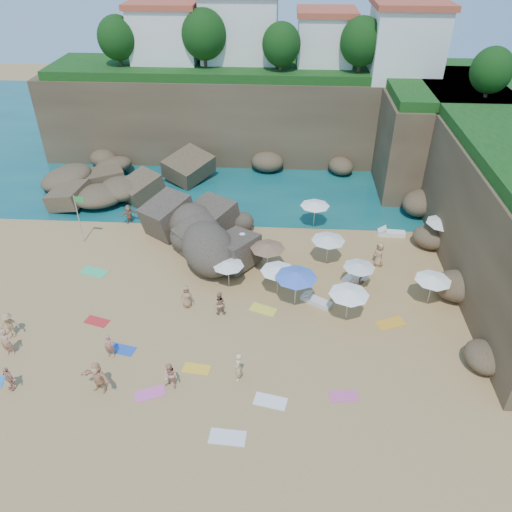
# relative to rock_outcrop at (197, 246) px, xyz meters

# --- Properties ---
(ground) EXTENTS (120.00, 120.00, 0.00)m
(ground) POSITION_rel_rock_outcrop_xyz_m (2.66, -6.90, 0.00)
(ground) COLOR tan
(ground) RESTS_ON ground
(seawater) EXTENTS (120.00, 120.00, 0.00)m
(seawater) POSITION_rel_rock_outcrop_xyz_m (2.66, 23.10, 0.00)
(seawater) COLOR #0C4751
(seawater) RESTS_ON ground
(cliff_back) EXTENTS (44.00, 8.00, 8.00)m
(cliff_back) POSITION_rel_rock_outcrop_xyz_m (4.66, 18.10, 4.00)
(cliff_back) COLOR brown
(cliff_back) RESTS_ON ground
(cliff_right) EXTENTS (8.00, 30.00, 8.00)m
(cliff_right) POSITION_rel_rock_outcrop_xyz_m (21.66, 1.10, 4.00)
(cliff_right) COLOR brown
(cliff_right) RESTS_ON ground
(cliff_corner) EXTENTS (10.00, 12.00, 8.00)m
(cliff_corner) POSITION_rel_rock_outcrop_xyz_m (19.66, 13.10, 4.00)
(cliff_corner) COLOR brown
(cliff_corner) RESTS_ON ground
(rock_promontory) EXTENTS (12.00, 7.00, 2.00)m
(rock_promontory) POSITION_rel_rock_outcrop_xyz_m (-8.34, 9.10, 0.00)
(rock_promontory) COLOR brown
(rock_promontory) RESTS_ON ground
(clifftop_buildings) EXTENTS (28.48, 9.48, 7.00)m
(clifftop_buildings) POSITION_rel_rock_outcrop_xyz_m (5.62, 18.90, 11.24)
(clifftop_buildings) COLOR white
(clifftop_buildings) RESTS_ON cliff_back
(clifftop_trees) EXTENTS (35.60, 23.82, 4.40)m
(clifftop_trees) POSITION_rel_rock_outcrop_xyz_m (7.44, 12.62, 11.26)
(clifftop_trees) COLOR #11380F
(clifftop_trees) RESTS_ON ground
(marina_masts) EXTENTS (3.10, 0.10, 6.00)m
(marina_masts) POSITION_rel_rock_outcrop_xyz_m (-13.84, 23.10, 3.00)
(marina_masts) COLOR white
(marina_masts) RESTS_ON ground
(rock_outcrop) EXTENTS (8.54, 7.24, 2.95)m
(rock_outcrop) POSITION_rel_rock_outcrop_xyz_m (0.00, 0.00, 0.00)
(rock_outcrop) COLOR brown
(rock_outcrop) RESTS_ON ground
(flag_pole) EXTENTS (0.77, 0.12, 3.95)m
(flag_pole) POSITION_rel_rock_outcrop_xyz_m (-8.53, 0.09, 2.52)
(flag_pole) COLOR silver
(flag_pole) RESTS_ON ground
(parasol_0) EXTENTS (2.29, 2.29, 2.16)m
(parasol_0) POSITION_rel_rock_outcrop_xyz_m (8.79, 3.57, 1.99)
(parasol_0) COLOR silver
(parasol_0) RESTS_ON ground
(parasol_1) EXTENTS (2.37, 2.37, 2.24)m
(parasol_1) POSITION_rel_rock_outcrop_xyz_m (3.58, -1.54, 2.06)
(parasol_1) COLOR silver
(parasol_1) RESTS_ON ground
(parasol_2) EXTENTS (2.36, 2.36, 2.24)m
(parasol_2) POSITION_rel_rock_outcrop_xyz_m (9.52, -1.49, 2.05)
(parasol_2) COLOR silver
(parasol_2) RESTS_ON ground
(parasol_3) EXTENTS (2.63, 2.63, 2.49)m
(parasol_3) POSITION_rel_rock_outcrop_xyz_m (17.99, 0.98, 2.29)
(parasol_3) COLOR silver
(parasol_3) RESTS_ON ground
(parasol_5) EXTENTS (2.25, 2.25, 2.13)m
(parasol_5) POSITION_rel_rock_outcrop_xyz_m (6.13, -5.16, 1.95)
(parasol_5) COLOR silver
(parasol_5) RESTS_ON ground
(parasol_6) EXTENTS (2.39, 2.39, 2.26)m
(parasol_6) POSITION_rel_rock_outcrop_xyz_m (5.38, -2.77, 2.07)
(parasol_6) COLOR silver
(parasol_6) RESTS_ON ground
(parasol_7) EXTENTS (2.27, 2.27, 2.15)m
(parasol_7) POSITION_rel_rock_outcrop_xyz_m (15.74, -5.57, 1.97)
(parasol_7) COLOR silver
(parasol_7) RESTS_ON ground
(parasol_8) EXTENTS (2.42, 2.42, 2.29)m
(parasol_8) POSITION_rel_rock_outcrop_xyz_m (10.40, -7.45, 2.10)
(parasol_8) COLOR silver
(parasol_8) RESTS_ON ground
(parasol_9) EXTENTS (2.07, 2.07, 1.96)m
(parasol_9) POSITION_rel_rock_outcrop_xyz_m (2.90, -4.60, 1.80)
(parasol_9) COLOR silver
(parasol_9) RESTS_ON ground
(parasol_10) EXTENTS (2.64, 2.64, 2.50)m
(parasol_10) POSITION_rel_rock_outcrop_xyz_m (7.27, -6.19, 2.29)
(parasol_10) COLOR silver
(parasol_10) RESTS_ON ground
(parasol_11) EXTENTS (2.09, 2.09, 1.97)m
(parasol_11) POSITION_rel_rock_outcrop_xyz_m (11.36, -4.28, 1.81)
(parasol_11) COLOR silver
(parasol_11) RESTS_ON ground
(lounger_0) EXTENTS (1.72, 0.67, 0.26)m
(lounger_0) POSITION_rel_rock_outcrop_xyz_m (3.45, -1.25, 0.13)
(lounger_0) COLOR silver
(lounger_0) RESTS_ON ground
(lounger_1) EXTENTS (2.17, 1.40, 0.32)m
(lounger_1) POSITION_rel_rock_outcrop_xyz_m (6.60, -3.22, 0.16)
(lounger_1) COLOR white
(lounger_1) RESTS_ON ground
(lounger_2) EXTENTS (2.11, 0.83, 0.32)m
(lounger_2) POSITION_rel_rock_outcrop_xyz_m (14.74, 2.53, 0.16)
(lounger_2) COLOR white
(lounger_2) RESTS_ON ground
(lounger_3) EXTENTS (1.70, 0.70, 0.26)m
(lounger_3) POSITION_rel_rock_outcrop_xyz_m (3.36, -1.54, 0.13)
(lounger_3) COLOR white
(lounger_3) RESTS_ON ground
(lounger_4) EXTENTS (2.05, 1.61, 0.31)m
(lounger_4) POSITION_rel_rock_outcrop_xyz_m (8.64, -6.05, 0.16)
(lounger_4) COLOR silver
(lounger_4) RESTS_ON ground
(lounger_5) EXTENTS (1.83, 1.25, 0.27)m
(lounger_5) POSITION_rel_rock_outcrop_xyz_m (11.36, -3.53, 0.14)
(lounger_5) COLOR white
(lounger_5) RESTS_ON ground
(towel_1) EXTENTS (1.74, 1.32, 0.03)m
(towel_1) POSITION_rel_rock_outcrop_xyz_m (-0.22, -13.90, 0.01)
(towel_1) COLOR #DE56A1
(towel_1) RESTS_ON ground
(towel_2) EXTENTS (1.56, 0.91, 0.03)m
(towel_2) POSITION_rel_rock_outcrop_xyz_m (1.91, -12.08, 0.01)
(towel_2) COLOR yellow
(towel_2) RESTS_ON ground
(towel_5) EXTENTS (1.80, 1.15, 0.03)m
(towel_5) POSITION_rel_rock_outcrop_xyz_m (6.02, -14.03, 0.01)
(towel_5) COLOR white
(towel_5) RESTS_ON ground
(towel_7) EXTENTS (1.62, 1.12, 0.03)m
(towel_7) POSITION_rel_rock_outcrop_xyz_m (-4.77, -8.65, 0.01)
(towel_7) COLOR red
(towel_7) RESTS_ON ground
(towel_8) EXTENTS (1.66, 1.09, 0.03)m
(towel_8) POSITION_rel_rock_outcrop_xyz_m (-2.58, -10.89, 0.01)
(towel_8) COLOR #224AB5
(towel_8) RESTS_ON ground
(towel_9) EXTENTS (1.55, 0.89, 0.03)m
(towel_9) POSITION_rel_rock_outcrop_xyz_m (9.79, -13.48, 0.01)
(towel_9) COLOR #CE508D
(towel_9) RESTS_ON ground
(towel_10) EXTENTS (1.93, 1.45, 0.03)m
(towel_10) POSITION_rel_rock_outcrop_xyz_m (13.09, -7.70, 0.02)
(towel_10) COLOR orange
(towel_10) RESTS_ON ground
(towel_11) EXTENTS (2.08, 1.48, 0.03)m
(towel_11) POSITION_rel_rock_outcrop_xyz_m (-6.61, -3.66, 0.02)
(towel_11) COLOR #36C071
(towel_11) RESTS_ON ground
(towel_12) EXTENTS (1.83, 1.36, 0.03)m
(towel_12) POSITION_rel_rock_outcrop_xyz_m (5.30, -6.91, 0.01)
(towel_12) COLOR yellow
(towel_12) RESTS_ON ground
(towel_13) EXTENTS (1.79, 0.97, 0.03)m
(towel_13) POSITION_rel_rock_outcrop_xyz_m (4.07, -16.28, 0.02)
(towel_13) COLOR silver
(towel_13) RESTS_ON ground
(person_stand_0) EXTENTS (0.71, 0.52, 1.78)m
(person_stand_0) POSITION_rel_rock_outcrop_xyz_m (-8.72, -11.60, 0.89)
(person_stand_0) COLOR tan
(person_stand_0) RESTS_ON ground
(person_stand_1) EXTENTS (0.85, 0.70, 1.61)m
(person_stand_1) POSITION_rel_rock_outcrop_xyz_m (2.61, -7.41, 0.81)
(person_stand_1) COLOR #AD7A56
(person_stand_1) RESTS_ON ground
(person_stand_2) EXTENTS (1.14, 1.22, 1.83)m
(person_stand_2) POSITION_rel_rock_outcrop_xyz_m (0.07, 2.19, 0.92)
(person_stand_2) COLOR tan
(person_stand_2) RESTS_ON ground
(person_stand_3) EXTENTS (0.81, 0.95, 1.52)m
(person_stand_3) POSITION_rel_rock_outcrop_xyz_m (11.72, -3.70, 0.76)
(person_stand_3) COLOR #916248
(person_stand_3) RESTS_ON ground
(person_stand_4) EXTENTS (0.89, 1.02, 1.84)m
(person_stand_4) POSITION_rel_rock_outcrop_xyz_m (13.13, -1.59, 0.92)
(person_stand_4) COLOR tan
(person_stand_4) RESTS_ON ground
(person_stand_5) EXTENTS (1.48, 1.12, 1.58)m
(person_stand_5) POSITION_rel_rock_outcrop_xyz_m (-5.93, 3.16, 0.79)
(person_stand_5) COLOR #A46B52
(person_stand_5) RESTS_ON ground
(person_stand_6) EXTENTS (0.46, 0.66, 1.76)m
(person_stand_6) POSITION_rel_rock_outcrop_xyz_m (4.26, -12.62, 0.88)
(person_stand_6) COLOR #F2CE89
(person_stand_6) RESTS_ON ground
(person_lie_0) EXTENTS (1.50, 1.91, 0.45)m
(person_lie_0) POSITION_rel_rock_outcrop_xyz_m (-9.28, -10.20, 0.22)
(person_lie_0) COLOR #AB7F55
(person_lie_0) RESTS_ON ground
(person_lie_1) EXTENTS (1.50, 1.75, 0.37)m
(person_lie_1) POSITION_rel_rock_outcrop_xyz_m (-7.48, -14.03, 0.18)
(person_lie_1) COLOR tan
(person_lie_1) RESTS_ON ground
(person_lie_2) EXTENTS (1.06, 1.67, 0.41)m
(person_lie_2) POSITION_rel_rock_outcrop_xyz_m (0.50, -6.90, 0.21)
(person_lie_2) COLOR #A57452
(person_lie_2) RESTS_ON ground
(person_lie_3) EXTENTS (2.25, 2.34, 0.50)m
(person_lie_3) POSITION_rel_rock_outcrop_xyz_m (-2.84, -13.83, 0.25)
(person_lie_3) COLOR #E3A977
(person_lie_3) RESTS_ON ground
(person_lie_4) EXTENTS (0.74, 1.56, 0.36)m
(person_lie_4) POSITION_rel_rock_outcrop_xyz_m (-2.99, -11.42, 0.18)
(person_lie_4) COLOR #BB735D
(person_lie_4) RESTS_ON ground
(person_lie_5) EXTENTS (1.28, 1.78, 0.61)m
(person_lie_5) POSITION_rel_rock_outcrop_xyz_m (0.84, -13.43, 0.30)
(person_lie_5) COLOR tan
(person_lie_5) RESTS_ON ground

